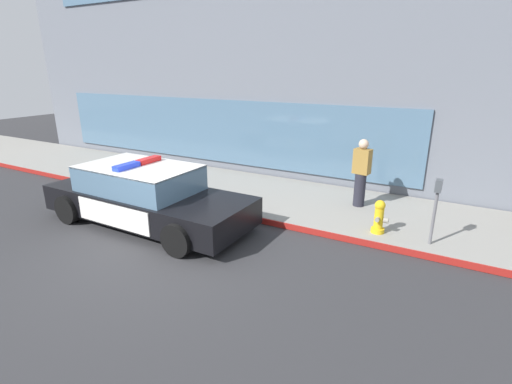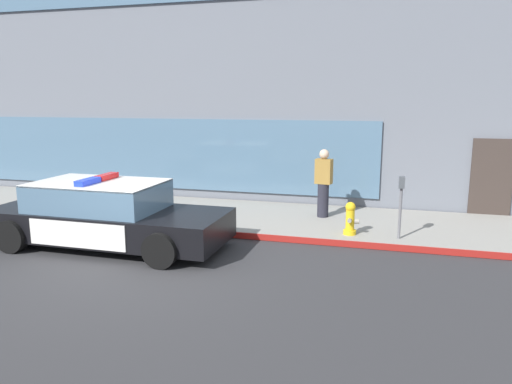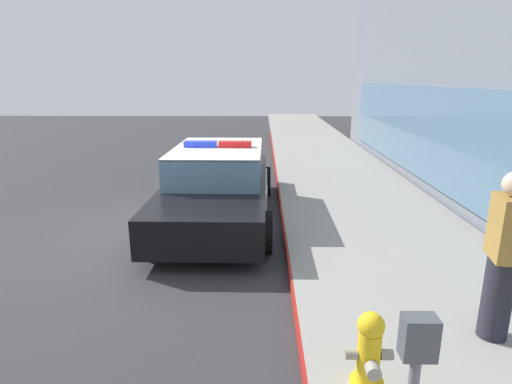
% 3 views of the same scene
% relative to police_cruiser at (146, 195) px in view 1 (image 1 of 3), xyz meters
% --- Properties ---
extents(ground, '(48.00, 48.00, 0.00)m').
position_rel_police_cruiser_xyz_m(ground, '(1.33, -1.17, -0.68)').
color(ground, '#303033').
extents(sidewalk, '(48.00, 3.32, 0.15)m').
position_rel_police_cruiser_xyz_m(sidewalk, '(1.33, 2.93, -0.61)').
color(sidewalk, gray).
rests_on(sidewalk, ground).
extents(curb_red_paint, '(28.80, 0.04, 0.14)m').
position_rel_police_cruiser_xyz_m(curb_red_paint, '(1.33, 1.25, -0.61)').
color(curb_red_paint, maroon).
rests_on(curb_red_paint, ground).
extents(storefront_building, '(22.93, 10.97, 8.78)m').
position_rel_police_cruiser_xyz_m(storefront_building, '(1.37, 10.08, 3.71)').
color(storefront_building, slate).
rests_on(storefront_building, ground).
extents(police_cruiser, '(5.08, 2.12, 1.49)m').
position_rel_police_cruiser_xyz_m(police_cruiser, '(0.00, 0.00, 0.00)').
color(police_cruiser, black).
rests_on(police_cruiser, ground).
extents(fire_hydrant, '(0.34, 0.39, 0.73)m').
position_rel_police_cruiser_xyz_m(fire_hydrant, '(4.95, 1.75, -0.18)').
color(fire_hydrant, gold).
rests_on(fire_hydrant, sidewalk).
extents(pedestrian_on_sidewalk, '(0.44, 0.33, 1.71)m').
position_rel_police_cruiser_xyz_m(pedestrian_on_sidewalk, '(4.16, 3.20, 0.33)').
color(pedestrian_on_sidewalk, '#23232D').
rests_on(pedestrian_on_sidewalk, sidewalk).
extents(parking_meter, '(0.12, 0.18, 1.34)m').
position_rel_police_cruiser_xyz_m(parking_meter, '(5.99, 1.69, 0.40)').
color(parking_meter, slate).
rests_on(parking_meter, sidewalk).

